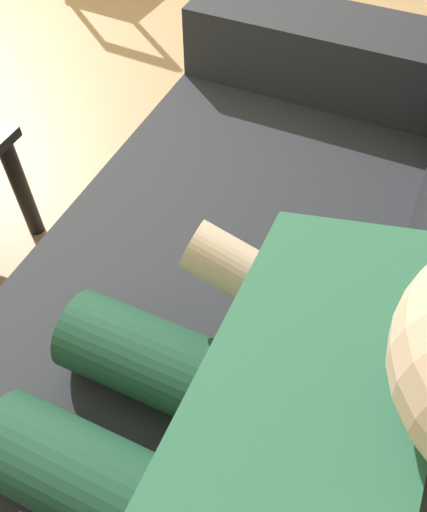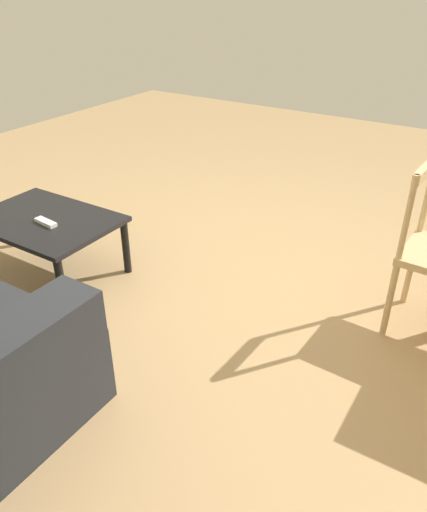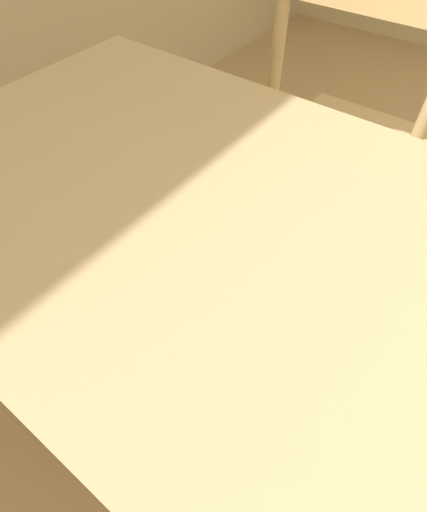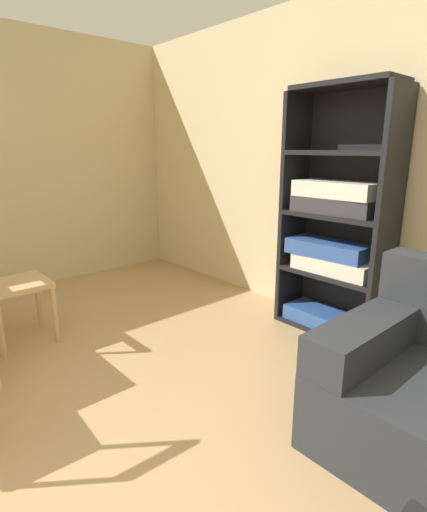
# 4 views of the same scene
# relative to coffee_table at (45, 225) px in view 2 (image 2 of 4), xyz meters

# --- Properties ---
(ground_plane) EXTENTS (8.68, 8.68, 0.00)m
(ground_plane) POSITION_rel_coffee_table_xyz_m (-1.23, -0.65, -0.36)
(ground_plane) COLOR tan
(coffee_table) EXTENTS (0.91, 0.64, 0.41)m
(coffee_table) POSITION_rel_coffee_table_xyz_m (0.00, 0.00, 0.00)
(coffee_table) COLOR black
(coffee_table) RESTS_ON ground_plane
(tv_remote) EXTENTS (0.17, 0.07, 0.02)m
(tv_remote) POSITION_rel_coffee_table_xyz_m (-0.08, 0.05, 0.06)
(tv_remote) COLOR white
(tv_remote) RESTS_ON coffee_table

